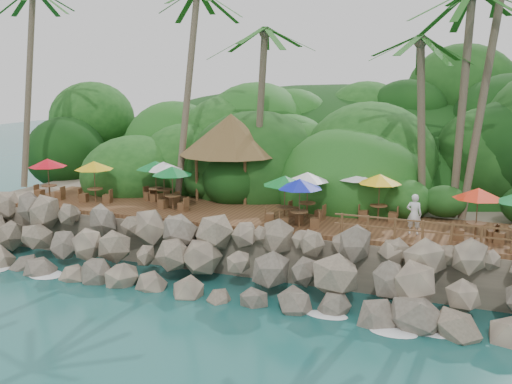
% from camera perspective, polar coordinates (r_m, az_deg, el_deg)
% --- Properties ---
extents(ground, '(140.00, 140.00, 0.00)m').
position_cam_1_polar(ground, '(24.36, -5.32, -10.51)').
color(ground, '#19514F').
rests_on(ground, ground).
extents(land_base, '(32.00, 25.20, 2.10)m').
position_cam_1_polar(land_base, '(38.38, 5.54, -0.67)').
color(land_base, gray).
rests_on(land_base, ground).
extents(jungle_hill, '(44.80, 28.00, 15.40)m').
position_cam_1_polar(jungle_hill, '(45.70, 8.16, -0.10)').
color(jungle_hill, '#143811').
rests_on(jungle_hill, ground).
extents(seawall, '(29.00, 4.00, 2.30)m').
position_cam_1_polar(seawall, '(25.65, -3.33, -6.60)').
color(seawall, gray).
rests_on(seawall, ground).
extents(terrace, '(26.00, 5.00, 0.20)m').
position_cam_1_polar(terrace, '(28.89, -0.00, -2.33)').
color(terrace, brown).
rests_on(terrace, land_base).
extents(jungle_foliage, '(44.00, 16.00, 12.00)m').
position_cam_1_polar(jungle_foliage, '(37.69, 5.08, -2.53)').
color(jungle_foliage, '#143811').
rests_on(jungle_foliage, ground).
extents(foam_line, '(25.20, 0.80, 0.06)m').
position_cam_1_polar(foam_line, '(24.60, -5.00, -10.21)').
color(foam_line, white).
rests_on(foam_line, ground).
extents(palms, '(31.13, 7.62, 12.93)m').
position_cam_1_polar(palms, '(30.54, 3.42, 17.90)').
color(palms, brown).
rests_on(palms, ground).
extents(palapa, '(5.64, 5.64, 4.60)m').
position_cam_1_polar(palapa, '(32.14, -2.42, 5.57)').
color(palapa, brown).
rests_on(palapa, ground).
extents(dining_clusters, '(25.50, 5.23, 2.20)m').
position_cam_1_polar(dining_clusters, '(28.18, 0.27, 1.32)').
color(dining_clusters, brown).
rests_on(dining_clusters, terrace).
extents(railing, '(7.20, 0.10, 1.00)m').
position_cam_1_polar(railing, '(24.61, 15.76, -3.54)').
color(railing, brown).
rests_on(railing, terrace).
extents(waiter, '(0.65, 0.44, 1.76)m').
position_cam_1_polar(waiter, '(26.02, 14.97, -2.08)').
color(waiter, silver).
rests_on(waiter, terrace).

